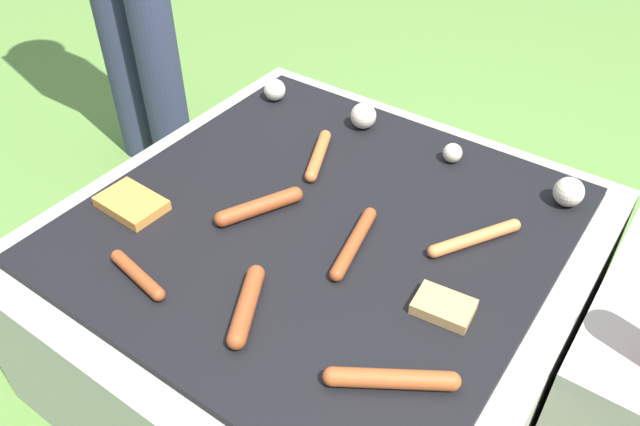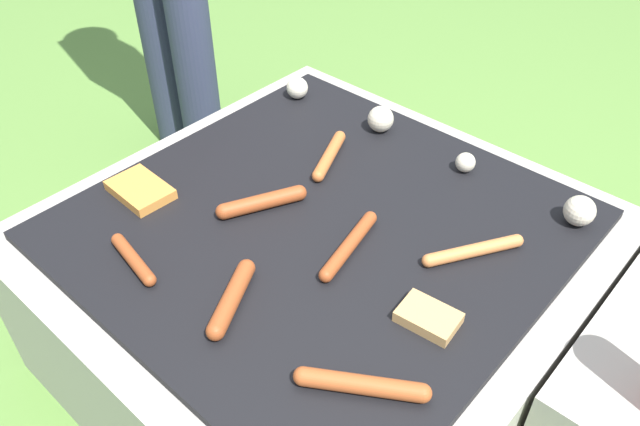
# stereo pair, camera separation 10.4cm
# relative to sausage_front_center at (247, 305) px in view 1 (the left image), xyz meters

# --- Properties ---
(ground_plane) EXTENTS (14.00, 14.00, 0.00)m
(ground_plane) POSITION_rel_sausage_front_center_xyz_m (-0.03, 0.25, -0.42)
(ground_plane) COLOR #567F38
(grill) EXTENTS (0.94, 0.94, 0.40)m
(grill) POSITION_rel_sausage_front_center_xyz_m (-0.03, 0.25, -0.22)
(grill) COLOR #9E998E
(grill) RESTS_ON ground_plane
(sausage_front_center) EXTENTS (0.09, 0.15, 0.03)m
(sausage_front_center) POSITION_rel_sausage_front_center_xyz_m (0.00, 0.00, 0.00)
(sausage_front_center) COLOR #93421E
(sausage_front_center) RESTS_ON grill
(sausage_mid_left) EXTENTS (0.10, 0.17, 0.03)m
(sausage_mid_left) POSITION_rel_sausage_front_center_xyz_m (-0.14, 0.20, 0.00)
(sausage_mid_left) COLOR #93421E
(sausage_mid_left) RESTS_ON grill
(sausage_mid_right) EXTENTS (0.06, 0.19, 0.02)m
(sausage_mid_right) POSITION_rel_sausage_front_center_xyz_m (0.06, 0.22, -0.00)
(sausage_mid_right) COLOR #93421E
(sausage_mid_right) RESTS_ON grill
(sausage_back_right) EXTENTS (0.09, 0.16, 0.03)m
(sausage_back_right) POSITION_rel_sausage_front_center_xyz_m (-0.15, 0.41, -0.00)
(sausage_back_right) COLOR #B7602D
(sausage_back_right) RESTS_ON grill
(sausage_back_center) EXTENTS (0.17, 0.12, 0.03)m
(sausage_back_center) POSITION_rel_sausage_front_center_xyz_m (0.26, 0.01, -0.00)
(sausage_back_center) COLOR #A34C23
(sausage_back_center) RESTS_ON grill
(sausage_back_left) EXTENTS (0.11, 0.17, 0.02)m
(sausage_back_left) POSITION_rel_sausage_front_center_xyz_m (0.23, 0.36, -0.00)
(sausage_back_left) COLOR #C6753D
(sausage_back_left) RESTS_ON grill
(sausage_front_right) EXTENTS (0.15, 0.04, 0.02)m
(sausage_front_right) POSITION_rel_sausage_front_center_xyz_m (-0.20, -0.05, -0.00)
(sausage_front_right) COLOR #93421E
(sausage_front_right) RESTS_ON grill
(bread_slice_right) EXTENTS (0.13, 0.09, 0.02)m
(bread_slice_right) POSITION_rel_sausage_front_center_xyz_m (-0.35, 0.07, -0.01)
(bread_slice_right) COLOR #D18438
(bread_slice_right) RESTS_ON grill
(bread_slice_center) EXTENTS (0.10, 0.07, 0.02)m
(bread_slice_center) POSITION_rel_sausage_front_center_xyz_m (0.26, 0.18, -0.01)
(bread_slice_center) COLOR tan
(bread_slice_center) RESTS_ON grill
(mushroom_row) EXTENTS (0.76, 0.07, 0.06)m
(mushroom_row) POSITION_rel_sausage_front_center_xyz_m (-0.02, 0.56, 0.01)
(mushroom_row) COLOR beige
(mushroom_row) RESTS_ON grill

